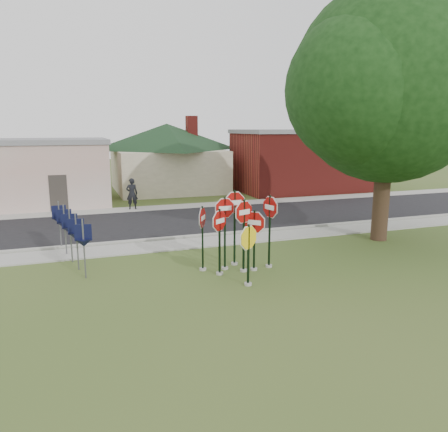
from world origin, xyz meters
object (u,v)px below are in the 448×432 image
object	(u,v)px
stop_sign_yellow	(248,248)
oak_tree	(390,84)
stop_sign_left	(220,234)
pedestrian	(132,194)
stop_sign_center	(244,225)

from	to	relation	value
stop_sign_yellow	oak_tree	size ratio (longest dim) A/B	0.18
stop_sign_left	pedestrian	world-z (taller)	stop_sign_left
stop_sign_yellow	pedestrian	distance (m)	14.30
stop_sign_yellow	oak_tree	world-z (taller)	oak_tree
stop_sign_center	pedestrian	bearing A→B (deg)	98.99
stop_sign_center	pedestrian	size ratio (longest dim) A/B	1.41
stop_sign_yellow	stop_sign_left	size ratio (longest dim) A/B	0.88
stop_sign_center	stop_sign_yellow	bearing A→B (deg)	-105.78
stop_sign_left	pedestrian	bearing A→B (deg)	95.11
stop_sign_left	stop_sign_center	bearing A→B (deg)	2.37
stop_sign_yellow	pedestrian	bearing A→B (deg)	96.71
stop_sign_center	stop_sign_yellow	distance (m)	1.42
stop_sign_yellow	pedestrian	world-z (taller)	stop_sign_yellow
oak_tree	stop_sign_center	bearing A→B (deg)	-164.03
stop_sign_left	stop_sign_yellow	bearing A→B (deg)	-67.91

